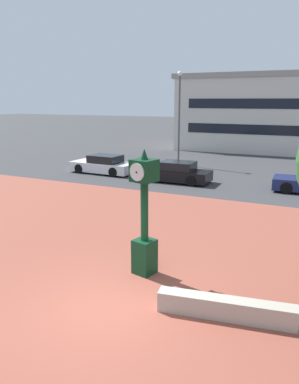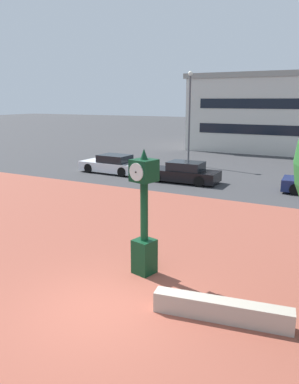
% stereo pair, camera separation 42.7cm
% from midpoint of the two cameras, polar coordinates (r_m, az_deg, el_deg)
% --- Properties ---
extents(ground_plane, '(200.00, 200.00, 0.00)m').
position_cam_midpoint_polar(ground_plane, '(9.74, -8.04, -17.15)').
color(ground_plane, '#38383A').
extents(plaza_brick_paving, '(44.00, 15.44, 0.01)m').
position_cam_midpoint_polar(plaza_brick_paving, '(12.65, 1.36, -9.40)').
color(plaza_brick_paving, brown).
rests_on(plaza_brick_paving, ground).
extents(planter_wall, '(3.22, 0.90, 0.50)m').
position_cam_midpoint_polar(planter_wall, '(9.32, 10.10, -17.00)').
color(planter_wall, '#ADA393').
rests_on(planter_wall, ground).
extents(street_clock, '(0.74, 0.77, 3.69)m').
position_cam_midpoint_polar(street_clock, '(10.76, -1.89, -4.01)').
color(street_clock, '#0C381E').
rests_on(street_clock, ground).
extents(car_street_mid, '(4.66, 2.07, 1.28)m').
position_cam_midpoint_polar(car_street_mid, '(26.47, -7.45, 4.08)').
color(car_street_mid, silver).
rests_on(car_street_mid, ground).
extents(car_street_far, '(4.58, 1.91, 1.28)m').
position_cam_midpoint_polar(car_street_far, '(23.50, 3.33, 2.95)').
color(car_street_far, black).
rests_on(car_street_far, ground).
extents(street_lamp_post, '(0.36, 0.36, 7.07)m').
position_cam_midpoint_polar(street_lamp_post, '(29.37, 4.12, 12.41)').
color(street_lamp_post, '#4C4C51').
rests_on(street_lamp_post, ground).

